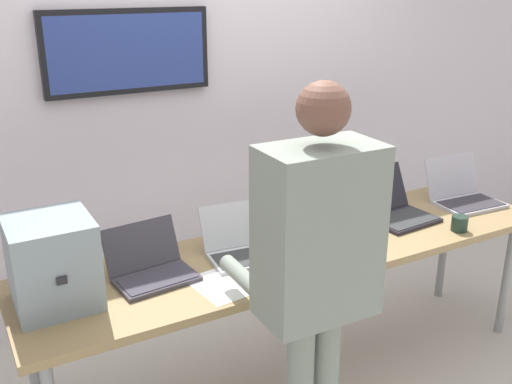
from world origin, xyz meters
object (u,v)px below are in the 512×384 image
laptop_station_3 (395,207)px  laptop_station_4 (463,193)px  coffee_mug (460,223)px  equipment_box (53,262)px  workbench (301,255)px  person (316,262)px  laptop_station_0 (151,266)px  laptop_station_1 (243,245)px  laptop_station_2 (325,227)px

laptop_station_3 → laptop_station_4: size_ratio=1.01×
laptop_station_4 → laptop_station_3: bearing=177.8°
coffee_mug → laptop_station_4: bearing=40.9°
equipment_box → coffee_mug: equipment_box is taller
workbench → laptop_station_4: laptop_station_4 is taller
laptop_station_4 → person: 1.68m
laptop_station_3 → person: person is taller
workbench → equipment_box: 1.22m
workbench → laptop_station_3: 0.67m
equipment_box → laptop_station_0: equipment_box is taller
laptop_station_1 → coffee_mug: 1.19m
laptop_station_4 → coffee_mug: (-0.34, -0.29, -0.02)m
laptop_station_1 → coffee_mug: (1.15, -0.30, -0.01)m
laptop_station_1 → coffee_mug: size_ratio=4.47×
laptop_station_1 → person: size_ratio=0.22×
laptop_station_1 → laptop_station_4: (1.48, -0.01, 0.01)m
equipment_box → coffee_mug: 2.06m
workbench → laptop_station_2: laptop_station_2 is taller
laptop_station_4 → coffee_mug: laptop_station_4 is taller
laptop_station_2 → person: (-0.52, -0.66, 0.22)m
equipment_box → laptop_station_1: equipment_box is taller
laptop_station_4 → person: size_ratio=0.23×
laptop_station_0 → laptop_station_2: 0.95m
workbench → laptop_station_1: (-0.31, 0.05, 0.11)m
workbench → person: person is taller
laptop_station_1 → person: person is taller
laptop_station_2 → coffee_mug: size_ratio=4.37×
workbench → person: (-0.35, -0.62, 0.32)m
person → laptop_station_4: bearing=23.5°
workbench → laptop_station_4: size_ratio=7.05×
laptop_station_2 → person: 0.87m
laptop_station_4 → coffee_mug: 0.45m
person → coffee_mug: 1.27m
laptop_station_3 → laptop_station_4: laptop_station_4 is taller
workbench → person: 0.78m
laptop_station_0 → laptop_station_3: size_ratio=0.94×
laptop_station_0 → laptop_station_1: same height
coffee_mug → laptop_station_0: bearing=169.3°
laptop_station_1 → laptop_station_3: size_ratio=0.96×
equipment_box → laptop_station_2: bearing=0.4°
laptop_station_2 → laptop_station_3: size_ratio=0.94×
workbench → coffee_mug: bearing=-16.6°
laptop_station_2 → person: bearing=-128.3°
equipment_box → laptop_station_4: size_ratio=0.94×
laptop_station_2 → equipment_box: bearing=-179.6°
workbench → laptop_station_2: size_ratio=7.48×
person → coffee_mug: size_ratio=20.06×
workbench → equipment_box: (-1.19, 0.03, 0.24)m
laptop_station_3 → laptop_station_4: 0.51m
laptop_station_0 → person: person is taller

